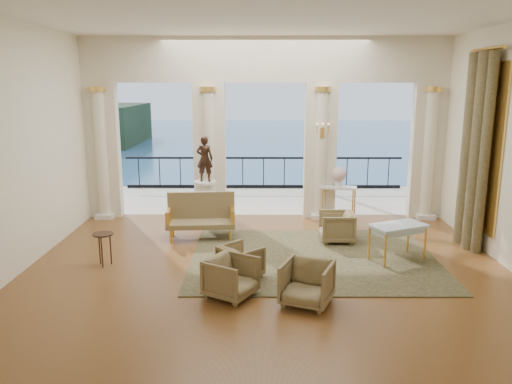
{
  "coord_description": "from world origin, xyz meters",
  "views": [
    {
      "loc": [
        -0.15,
        -8.71,
        3.4
      ],
      "look_at": [
        -0.21,
        0.6,
        1.36
      ],
      "focal_mm": 35.0,
      "sensor_mm": 36.0,
      "label": 1
    }
  ],
  "objects_px": {
    "side_table": "(103,238)",
    "armchair_a": "(231,275)",
    "armchair_c": "(337,225)",
    "armchair_d": "(241,260)",
    "armchair_b": "(307,281)",
    "game_table": "(398,228)",
    "console_table": "(338,192)",
    "settee": "(201,216)",
    "pedestal": "(206,204)",
    "statue": "(205,159)"
  },
  "relations": [
    {
      "from": "side_table",
      "to": "armchair_a",
      "type": "bearing_deg",
      "value": -29.55
    },
    {
      "from": "armchair_c",
      "to": "armchair_d",
      "type": "xyz_separation_m",
      "value": [
        -2.01,
        -2.06,
        -0.03
      ]
    },
    {
      "from": "armchair_c",
      "to": "side_table",
      "type": "height_order",
      "value": "armchair_c"
    },
    {
      "from": "armchair_b",
      "to": "armchair_d",
      "type": "height_order",
      "value": "armchair_b"
    },
    {
      "from": "armchair_c",
      "to": "game_table",
      "type": "distance_m",
      "value": 1.57
    },
    {
      "from": "armchair_d",
      "to": "side_table",
      "type": "xyz_separation_m",
      "value": [
        -2.61,
        0.59,
        0.21
      ]
    },
    {
      "from": "armchair_d",
      "to": "console_table",
      "type": "xyz_separation_m",
      "value": [
        2.32,
        3.89,
        0.38
      ]
    },
    {
      "from": "console_table",
      "to": "settee",
      "type": "bearing_deg",
      "value": -141.56
    },
    {
      "from": "pedestal",
      "to": "side_table",
      "type": "distance_m",
      "value": 3.25
    },
    {
      "from": "armchair_a",
      "to": "armchair_c",
      "type": "relative_size",
      "value": 1.0
    },
    {
      "from": "settee",
      "to": "armchair_c",
      "type": "bearing_deg",
      "value": -10.14
    },
    {
      "from": "console_table",
      "to": "side_table",
      "type": "relative_size",
      "value": 1.52
    },
    {
      "from": "console_table",
      "to": "armchair_b",
      "type": "bearing_deg",
      "value": -90.18
    },
    {
      "from": "armchair_a",
      "to": "game_table",
      "type": "relative_size",
      "value": 0.6
    },
    {
      "from": "armchair_a",
      "to": "game_table",
      "type": "distance_m",
      "value": 3.58
    },
    {
      "from": "armchair_c",
      "to": "statue",
      "type": "distance_m",
      "value": 3.51
    },
    {
      "from": "armchair_a",
      "to": "statue",
      "type": "relative_size",
      "value": 0.67
    },
    {
      "from": "statue",
      "to": "game_table",
      "type": "bearing_deg",
      "value": 155.75
    },
    {
      "from": "armchair_b",
      "to": "armchair_d",
      "type": "xyz_separation_m",
      "value": [
        -1.07,
        1.09,
        -0.05
      ]
    },
    {
      "from": "pedestal",
      "to": "statue",
      "type": "xyz_separation_m",
      "value": [
        0.0,
        0.0,
        1.11
      ]
    },
    {
      "from": "armchair_b",
      "to": "pedestal",
      "type": "distance_m",
      "value": 4.93
    },
    {
      "from": "armchair_d",
      "to": "settee",
      "type": "xyz_separation_m",
      "value": [
        -0.97,
        2.38,
        0.16
      ]
    },
    {
      "from": "armchair_b",
      "to": "settee",
      "type": "xyz_separation_m",
      "value": [
        -2.05,
        3.47,
        0.12
      ]
    },
    {
      "from": "settee",
      "to": "statue",
      "type": "bearing_deg",
      "value": 86.09
    },
    {
      "from": "armchair_b",
      "to": "armchair_d",
      "type": "distance_m",
      "value": 1.53
    },
    {
      "from": "armchair_a",
      "to": "settee",
      "type": "relative_size",
      "value": 0.47
    },
    {
      "from": "armchair_b",
      "to": "settee",
      "type": "bearing_deg",
      "value": 142.52
    },
    {
      "from": "settee",
      "to": "side_table",
      "type": "xyz_separation_m",
      "value": [
        -1.64,
        -1.79,
        0.05
      ]
    },
    {
      "from": "settee",
      "to": "console_table",
      "type": "xyz_separation_m",
      "value": [
        3.29,
        1.5,
        0.22
      ]
    },
    {
      "from": "game_table",
      "to": "side_table",
      "type": "relative_size",
      "value": 1.92
    },
    {
      "from": "statue",
      "to": "armchair_a",
      "type": "bearing_deg",
      "value": 109.33
    },
    {
      "from": "armchair_d",
      "to": "statue",
      "type": "height_order",
      "value": "statue"
    },
    {
      "from": "armchair_a",
      "to": "settee",
      "type": "height_order",
      "value": "settee"
    },
    {
      "from": "armchair_b",
      "to": "statue",
      "type": "xyz_separation_m",
      "value": [
        -2.05,
        4.48,
        1.25
      ]
    },
    {
      "from": "armchair_d",
      "to": "statue",
      "type": "xyz_separation_m",
      "value": [
        -0.97,
        3.4,
        1.3
      ]
    },
    {
      "from": "armchair_c",
      "to": "statue",
      "type": "height_order",
      "value": "statue"
    },
    {
      "from": "armchair_a",
      "to": "console_table",
      "type": "relative_size",
      "value": 0.76
    },
    {
      "from": "settee",
      "to": "statue",
      "type": "relative_size",
      "value": 1.42
    },
    {
      "from": "armchair_b",
      "to": "armchair_c",
      "type": "relative_size",
      "value": 1.04
    },
    {
      "from": "armchair_b",
      "to": "statue",
      "type": "distance_m",
      "value": 5.08
    },
    {
      "from": "armchair_b",
      "to": "armchair_d",
      "type": "bearing_deg",
      "value": 156.6
    },
    {
      "from": "armchair_d",
      "to": "statue",
      "type": "bearing_deg",
      "value": -26.84
    },
    {
      "from": "settee",
      "to": "side_table",
      "type": "bearing_deg",
      "value": -136.43
    },
    {
      "from": "armchair_a",
      "to": "statue",
      "type": "height_order",
      "value": "statue"
    },
    {
      "from": "console_table",
      "to": "side_table",
      "type": "bearing_deg",
      "value": -132.33
    },
    {
      "from": "armchair_b",
      "to": "armchair_c",
      "type": "xyz_separation_m",
      "value": [
        0.94,
        3.15,
        -0.01
      ]
    },
    {
      "from": "armchair_a",
      "to": "console_table",
      "type": "xyz_separation_m",
      "value": [
        2.44,
        4.71,
        0.35
      ]
    },
    {
      "from": "armchair_b",
      "to": "game_table",
      "type": "xyz_separation_m",
      "value": [
        1.94,
        1.97,
        0.27
      ]
    },
    {
      "from": "armchair_c",
      "to": "game_table",
      "type": "relative_size",
      "value": 0.6
    },
    {
      "from": "game_table",
      "to": "statue",
      "type": "distance_m",
      "value": 4.81
    }
  ]
}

